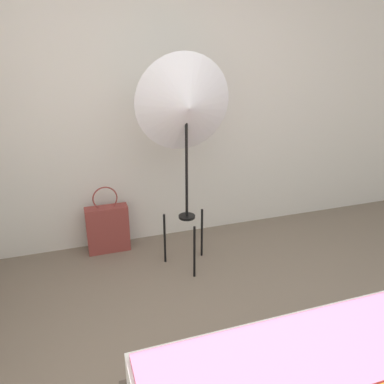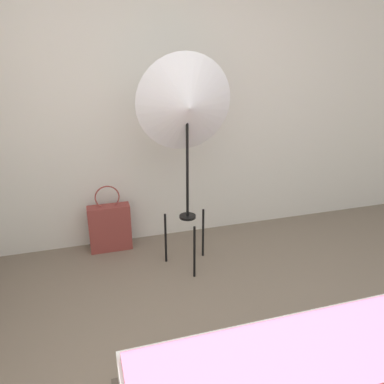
{
  "view_description": "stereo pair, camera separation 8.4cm",
  "coord_description": "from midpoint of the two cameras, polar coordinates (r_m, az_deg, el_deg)",
  "views": [
    {
      "loc": [
        -0.92,
        -1.12,
        1.79
      ],
      "look_at": [
        -0.09,
        1.38,
        0.76
      ],
      "focal_mm": 35.0,
      "sensor_mm": 36.0,
      "label": 1
    },
    {
      "loc": [
        -0.84,
        -1.15,
        1.79
      ],
      "look_at": [
        -0.09,
        1.38,
        0.76
      ],
      "focal_mm": 35.0,
      "sensor_mm": 36.0,
      "label": 2
    }
  ],
  "objects": [
    {
      "name": "wall_back",
      "position": [
        3.49,
        -1.84,
        13.34
      ],
      "size": [
        8.0,
        0.05,
        2.6
      ],
      "color": "silver",
      "rests_on": "ground_plane"
    },
    {
      "name": "photo_umbrella",
      "position": [
        2.86,
        0.1,
        12.78
      ],
      "size": [
        0.76,
        0.34,
        1.76
      ],
      "color": "black",
      "rests_on": "ground_plane"
    },
    {
      "name": "tote_bag",
      "position": [
        3.54,
        -11.74,
        -5.27
      ],
      "size": [
        0.38,
        0.13,
        0.64
      ],
      "color": "brown",
      "rests_on": "ground_plane"
    }
  ]
}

